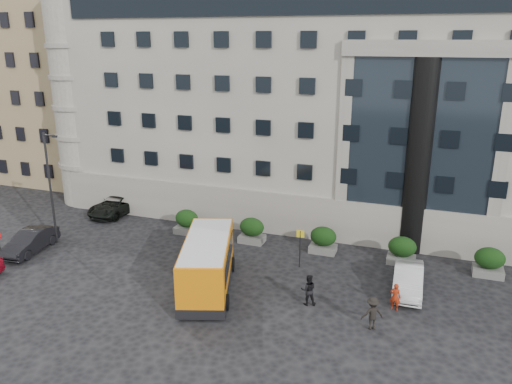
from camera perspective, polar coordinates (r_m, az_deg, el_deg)
ground at (r=30.20m, az=-7.88°, el=-10.84°), size 120.00×120.00×0.00m
civic_building at (r=46.22m, az=11.45°, el=10.55°), size 44.00×24.00×18.00m
entrance_column at (r=34.60m, az=18.07°, el=3.65°), size 1.80×1.80×13.00m
apartment_near at (r=57.04m, az=-20.89°, el=12.02°), size 14.00×14.00×20.00m
apartment_far at (r=73.24m, az=-13.56°, el=14.36°), size 13.00×13.00×22.00m
hedge_a at (r=37.83m, az=-7.90°, el=-3.35°), size 1.80×1.26×1.84m
hedge_b at (r=35.83m, az=-0.48°, el=-4.37°), size 1.80×1.26×1.84m
hedge_c at (r=34.51m, az=7.69°, el=-5.41°), size 1.80×1.26×1.84m
hedge_d at (r=33.94m, az=16.34°, el=-6.39°), size 1.80×1.26×1.84m
hedge_e at (r=34.16m, az=25.11°, el=-7.23°), size 1.80×1.26×1.84m
street_lamp at (r=37.46m, az=-22.42°, el=0.81°), size 1.16×0.18×8.00m
bus_stop_sign at (r=31.87m, az=5.07°, el=-5.73°), size 0.50×0.08×2.52m
minibus at (r=29.26m, az=-5.59°, el=-8.00°), size 4.78×7.80×3.08m
red_truck at (r=51.49m, az=-12.88°, el=2.40°), size 2.45×4.85×2.56m
parked_car_b at (r=37.71m, az=-24.40°, el=-5.16°), size 2.10×4.72×1.51m
parked_car_c at (r=43.92m, az=-14.90°, el=-1.11°), size 2.19×5.09×1.46m
parked_car_d at (r=43.21m, az=-15.58°, el=-1.42°), size 3.10×5.75×1.53m
white_taxi at (r=30.55m, az=16.98°, el=-9.53°), size 1.78×4.67×1.52m
pedestrian_a at (r=28.44m, az=15.63°, el=-11.45°), size 0.61×0.43×1.57m
pedestrian_b at (r=28.03m, az=6.00°, el=-11.05°), size 1.04×0.92×1.78m
pedestrian_c at (r=26.45m, az=13.15°, el=-13.34°), size 1.31×1.13×1.76m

